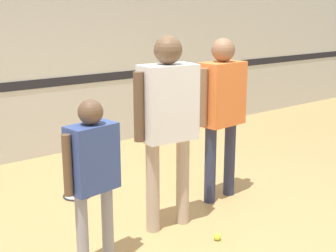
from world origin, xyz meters
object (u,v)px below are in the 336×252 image
at_px(tennis_ball_near_instructor, 217,237).
at_px(tennis_ball_by_spare_racket, 87,191).
at_px(racket_spare_on_floor, 78,195).
at_px(person_student_left, 93,167).
at_px(person_instructor, 168,113).
at_px(person_student_right, 222,102).

relative_size(tennis_ball_near_instructor, tennis_ball_by_spare_racket, 1.00).
distance_m(racket_spare_on_floor, tennis_ball_by_spare_racket, 0.10).
bearing_deg(person_student_left, tennis_ball_near_instructor, -23.08).
height_order(person_student_left, racket_spare_on_floor, person_student_left).
relative_size(person_instructor, tennis_ball_near_instructor, 26.92).
distance_m(person_instructor, person_student_left, 0.95).
relative_size(person_instructor, tennis_ball_by_spare_racket, 26.92).
xyz_separation_m(person_student_left, tennis_ball_by_spare_racket, (0.68, 1.38, -0.80)).
height_order(person_student_left, tennis_ball_near_instructor, person_student_left).
bearing_deg(racket_spare_on_floor, tennis_ball_by_spare_racket, -15.96).
xyz_separation_m(person_instructor, tennis_ball_by_spare_racket, (-0.21, 1.18, -1.07)).
bearing_deg(person_student_left, person_instructor, 4.98).
relative_size(person_student_right, tennis_ball_near_instructor, 26.01).
xyz_separation_m(racket_spare_on_floor, tennis_ball_by_spare_racket, (0.09, -0.02, 0.02)).
bearing_deg(person_student_right, racket_spare_on_floor, -44.67).
xyz_separation_m(person_student_right, racket_spare_on_floor, (-1.17, 1.01, -1.05)).
bearing_deg(person_student_right, person_instructor, 8.43).
xyz_separation_m(racket_spare_on_floor, tennis_ball_near_instructor, (0.47, -1.69, 0.02)).
distance_m(person_student_right, racket_spare_on_floor, 1.87).
xyz_separation_m(person_student_left, person_student_right, (1.76, 0.39, 0.22)).
xyz_separation_m(person_instructor, racket_spare_on_floor, (-0.31, 1.20, -1.09)).
relative_size(person_student_left, tennis_ball_near_instructor, 20.52).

